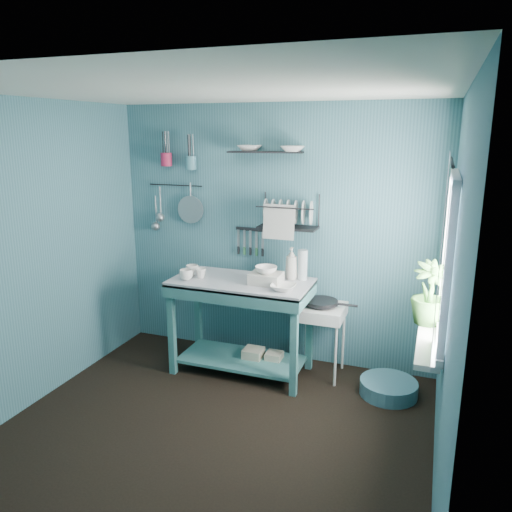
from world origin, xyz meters
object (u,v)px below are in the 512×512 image
(mug_left, at_px, (186,275))
(water_bottle, at_px, (302,265))
(mug_right, at_px, (192,270))
(utensil_cup_teal, at_px, (191,163))
(frying_pan, at_px, (322,302))
(colander, at_px, (191,210))
(wash_tub, at_px, (266,278))
(utensil_cup_magenta, at_px, (166,159))
(floor_basin, at_px, (388,388))
(potted_plant, at_px, (429,293))
(soap_bottle, at_px, (291,263))
(mug_mid, at_px, (201,273))
(hotplate_stand, at_px, (320,340))
(storage_tin_large, at_px, (253,359))
(dish_rack, at_px, (288,212))
(work_counter, at_px, (241,326))
(storage_tin_small, at_px, (274,362))

(mug_left, distance_m, water_bottle, 1.07)
(mug_right, xyz_separation_m, utensil_cup_teal, (-0.18, 0.39, 0.98))
(frying_pan, bearing_deg, colander, 171.34)
(mug_left, relative_size, wash_tub, 0.44)
(utensil_cup_magenta, height_order, colander, utensil_cup_magenta)
(floor_basin, bearing_deg, potted_plant, -51.29)
(mug_right, distance_m, frying_pan, 1.25)
(soap_bottle, relative_size, potted_plant, 0.62)
(mug_left, xyz_separation_m, floor_basin, (1.85, 0.18, -0.89))
(mug_left, height_order, mug_mid, mug_left)
(mug_right, height_order, wash_tub, wash_tub)
(water_bottle, distance_m, hotplate_stand, 0.73)
(wash_tub, distance_m, frying_pan, 0.57)
(utensil_cup_magenta, bearing_deg, storage_tin_large, -17.74)
(dish_rack, xyz_separation_m, utensil_cup_magenta, (-1.30, 0.05, 0.45))
(water_bottle, relative_size, storage_tin_large, 1.27)
(mug_left, height_order, frying_pan, mug_left)
(mug_right, relative_size, utensil_cup_teal, 0.95)
(utensil_cup_teal, bearing_deg, soap_bottle, -9.66)
(soap_bottle, height_order, colander, colander)
(mug_mid, bearing_deg, utensil_cup_magenta, 142.14)
(mug_right, bearing_deg, dish_rack, 21.88)
(utensil_cup_magenta, bearing_deg, mug_left, -49.01)
(mug_mid, relative_size, colander, 0.36)
(hotplate_stand, relative_size, utensil_cup_teal, 5.23)
(storage_tin_large, height_order, floor_basin, storage_tin_large)
(work_counter, xyz_separation_m, storage_tin_large, (0.10, 0.05, -0.34))
(dish_rack, distance_m, colander, 1.06)
(water_bottle, xyz_separation_m, frying_pan, (0.19, -0.02, -0.33))
(hotplate_stand, height_order, dish_rack, dish_rack)
(work_counter, xyz_separation_m, mug_left, (-0.48, -0.16, 0.50))
(mug_left, distance_m, utensil_cup_magenta, 1.24)
(mug_mid, xyz_separation_m, wash_tub, (0.63, 0.04, 0.00))
(mug_left, bearing_deg, work_counter, 18.43)
(soap_bottle, distance_m, storage_tin_small, 0.97)
(soap_bottle, height_order, storage_tin_large, soap_bottle)
(work_counter, relative_size, dish_rack, 2.33)
(wash_tub, xyz_separation_m, floor_basin, (1.12, 0.04, -0.89))
(mug_right, relative_size, storage_tin_small, 0.61)
(frying_pan, xyz_separation_m, potted_plant, (0.92, -0.51, 0.35))
(soap_bottle, xyz_separation_m, floor_basin, (0.95, -0.18, -0.99))
(wash_tub, bearing_deg, mug_left, -169.14)
(mug_right, bearing_deg, utensil_cup_magenta, 139.63)
(mug_right, distance_m, potted_plant, 2.16)
(hotplate_stand, height_order, utensil_cup_magenta, utensil_cup_magenta)
(wash_tub, relative_size, water_bottle, 1.00)
(mug_mid, height_order, storage_tin_large, mug_mid)
(mug_left, xyz_separation_m, utensil_cup_teal, (-0.20, 0.55, 0.98))
(work_counter, height_order, mug_left, mug_left)
(hotplate_stand, bearing_deg, storage_tin_small, -162.29)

